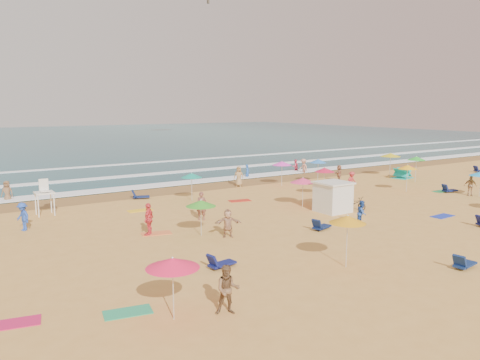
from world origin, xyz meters
TOP-DOWN VIEW (x-y plane):
  - ground at (0.00, 0.00)m, footprint 220.00×220.00m
  - ocean at (0.00, 84.00)m, footprint 220.00×140.00m
  - wet_sand at (0.00, 12.50)m, footprint 220.00×220.00m
  - surf_foam at (0.00, 21.32)m, footprint 200.00×18.70m
  - cabana at (3.40, -1.51)m, footprint 2.00×2.00m
  - cabana_roof at (3.40, -1.51)m, footprint 2.20×2.20m
  - bicycle at (5.30, -1.81)m, footprint 0.85×1.86m
  - lifeguard_stand at (-13.69, 8.36)m, footprint 1.20×1.20m
  - beach_umbrellas at (1.17, 0.40)m, footprint 48.55×21.58m
  - loungers at (5.87, -4.47)m, footprint 41.74×24.53m
  - towels at (0.53, -0.72)m, footprint 53.03×22.09m
  - popup_tents at (21.97, -0.19)m, footprint 5.38×14.25m
  - beachgoers at (-0.49, 4.16)m, footprint 40.93×27.97m

SIDE VIEW (x-z plane):
  - ground at x=0.00m, z-range 0.00..0.00m
  - ocean at x=0.00m, z-range -0.09..0.09m
  - wet_sand at x=0.00m, z-range 0.01..0.01m
  - towels at x=0.53m, z-range 0.00..0.03m
  - surf_foam at x=0.00m, z-range 0.08..0.12m
  - loungers at x=5.87m, z-range 0.00..0.34m
  - bicycle at x=5.30m, z-range 0.00..0.95m
  - popup_tents at x=21.97m, z-range 0.00..1.20m
  - beachgoers at x=-0.49m, z-range -0.27..1.87m
  - cabana at x=3.40m, z-range 0.00..2.00m
  - lifeguard_stand at x=-13.69m, z-range 0.00..2.10m
  - cabana_roof at x=3.40m, z-range 2.00..2.12m
  - beach_umbrellas at x=1.17m, z-range 1.75..2.54m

